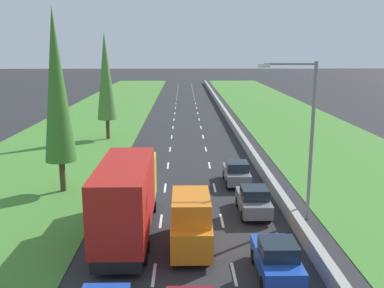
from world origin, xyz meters
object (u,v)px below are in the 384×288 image
poplar_tree_second (57,86)px  orange_van_centre_lane (191,222)px  blue_hatchback_right_lane (277,258)px  red_box_truck_left_lane (127,197)px  grey_hatchback_right_lane_fourth (237,173)px  street_light_mast (306,130)px  poplar_tree_third (106,77)px  grey_hatchback_right_lane (253,200)px

poplar_tree_second → orange_van_centre_lane: bearing=-45.9°
blue_hatchback_right_lane → red_box_truck_left_lane: size_ratio=0.41×
blue_hatchback_right_lane → grey_hatchback_right_lane_fourth: same height
orange_van_centre_lane → red_box_truck_left_lane: bearing=155.7°
red_box_truck_left_lane → poplar_tree_second: (-5.41, 7.47, 5.03)m
grey_hatchback_right_lane_fourth → poplar_tree_second: (-12.16, -1.41, 6.38)m
orange_van_centre_lane → street_light_mast: 8.31m
red_box_truck_left_lane → street_light_mast: bearing=12.4°
blue_hatchback_right_lane → orange_van_centre_lane: 4.60m
poplar_tree_second → poplar_tree_third: poplar_tree_second is taller
orange_van_centre_lane → poplar_tree_second: poplar_tree_second is taller
poplar_tree_second → grey_hatchback_right_lane: bearing=-19.6°
grey_hatchback_right_lane → poplar_tree_third: 25.90m
blue_hatchback_right_lane → grey_hatchback_right_lane: bearing=88.8°
red_box_truck_left_lane → grey_hatchback_right_lane_fourth: (6.75, 8.88, -1.35)m
blue_hatchback_right_lane → grey_hatchback_right_lane: 7.25m
poplar_tree_second → blue_hatchback_right_lane: bearing=-43.5°
red_box_truck_left_lane → orange_van_centre_lane: 3.65m
poplar_tree_second → street_light_mast: size_ratio=1.37×
grey_hatchback_right_lane → street_light_mast: (2.64, -0.90, 4.40)m
red_box_truck_left_lane → orange_van_centre_lane: bearing=-24.3°
red_box_truck_left_lane → poplar_tree_third: bearing=101.9°
blue_hatchback_right_lane → poplar_tree_second: (-12.30, 11.68, 6.38)m
street_light_mast → orange_van_centre_lane: bearing=-150.8°
blue_hatchback_right_lane → red_box_truck_left_lane: (-6.89, 4.22, 1.35)m
orange_van_centre_lane → grey_hatchback_right_lane_fourth: (3.50, 10.34, -0.56)m
grey_hatchback_right_lane_fourth → street_light_mast: size_ratio=0.43×
blue_hatchback_right_lane → orange_van_centre_lane: orange_van_centre_lane is taller
grey_hatchback_right_lane → poplar_tree_second: bearing=160.4°
blue_hatchback_right_lane → street_light_mast: (2.80, 6.35, 4.40)m
grey_hatchback_right_lane → grey_hatchback_right_lane_fourth: (-0.30, 5.85, 0.00)m
orange_van_centre_lane → poplar_tree_third: (-8.54, 26.50, 5.32)m
orange_van_centre_lane → poplar_tree_second: 13.74m
blue_hatchback_right_lane → poplar_tree_second: bearing=136.5°
poplar_tree_third → street_light_mast: bearing=-56.8°
grey_hatchback_right_lane → grey_hatchback_right_lane_fourth: 5.86m
blue_hatchback_right_lane → street_light_mast: bearing=66.2°
poplar_tree_third → street_light_mast: (14.98, -22.90, -1.49)m
grey_hatchback_right_lane_fourth → poplar_tree_third: size_ratio=0.34×
grey_hatchback_right_lane_fourth → street_light_mast: street_light_mast is taller
poplar_tree_second → poplar_tree_third: 17.58m
orange_van_centre_lane → grey_hatchback_right_lane_fourth: bearing=71.3°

